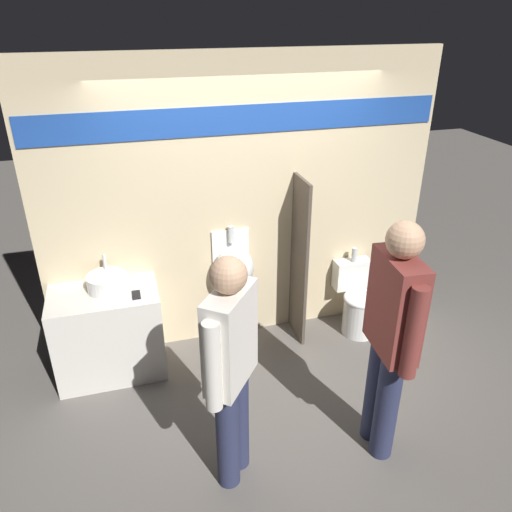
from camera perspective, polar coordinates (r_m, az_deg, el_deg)
name	(u,v)px	position (r m, az deg, el deg)	size (l,w,h in m)	color
ground_plane	(261,364)	(4.78, 0.57, -12.20)	(16.00, 16.00, 0.00)	#5B5651
display_wall	(243,205)	(4.60, -1.47, 5.82)	(3.67, 0.07, 2.70)	beige
sink_counter	(109,333)	(4.65, -16.48, -8.45)	(0.92, 0.57, 0.82)	silver
sink_basin	(107,282)	(4.45, -16.65, -2.88)	(0.34, 0.34, 0.28)	white
cell_phone	(136,295)	(4.33, -13.53, -4.33)	(0.07, 0.14, 0.01)	black
divider_near_counter	(299,262)	(4.76, 4.96, -0.67)	(0.03, 0.40, 1.65)	#4C4238
urinal_near_counter	(234,268)	(4.64, -2.53, -1.40)	(0.37, 0.30, 1.20)	silver
toilet	(358,303)	(5.18, 11.58, -5.33)	(0.37, 0.53, 0.84)	white
person_in_vest	(391,334)	(3.54, 15.18, -8.59)	(0.24, 0.64, 1.84)	#282D4C
person_with_lanyard	(231,366)	(3.25, -2.87, -12.43)	(0.42, 0.50, 1.73)	#282D4C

